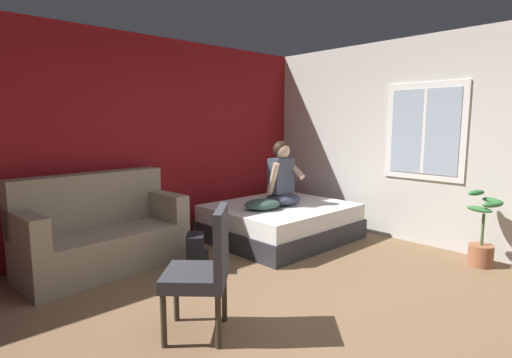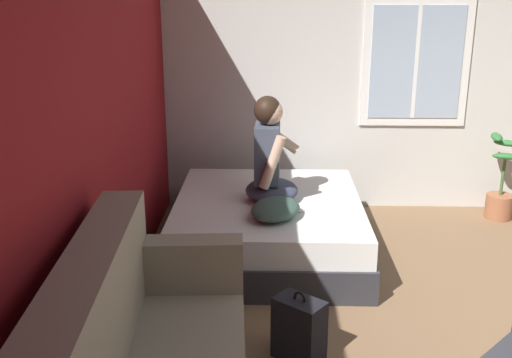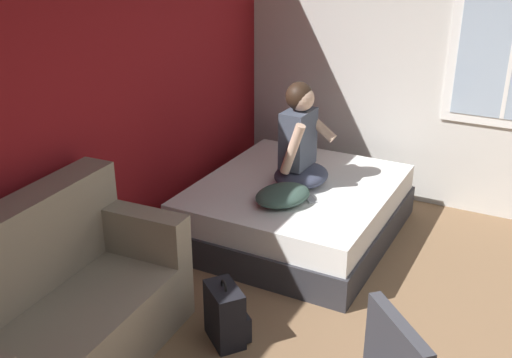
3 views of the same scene
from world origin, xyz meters
name	(u,v)px [view 3 (image 3 of 3)]	position (x,y,z in m)	size (l,w,h in m)	color
wall_back_accent	(40,118)	(0.00, 2.95, 1.35)	(10.63, 0.16, 2.70)	maroon
bed	(296,209)	(1.63, 1.82, 0.24)	(1.83, 1.60, 0.48)	#2D2D33
couch	(50,314)	(-0.63, 2.39, 0.39)	(1.75, 0.93, 1.04)	gray
person_seated	(300,144)	(1.64, 1.81, 0.84)	(0.53, 0.46, 0.88)	#383D51
backpack	(226,315)	(0.09, 1.61, 0.19)	(0.35, 0.35, 0.46)	black
throw_pillow	(283,195)	(1.23, 1.76, 0.55)	(0.48, 0.36, 0.14)	#385147
cell_phone	(310,199)	(1.39, 1.60, 0.48)	(0.07, 0.14, 0.01)	#B7B7BC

